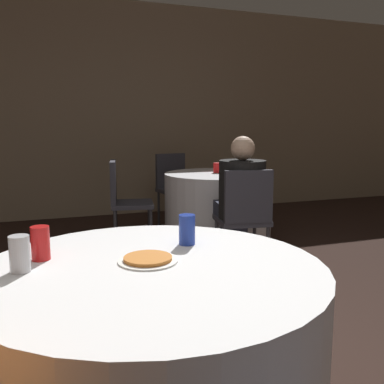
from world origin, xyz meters
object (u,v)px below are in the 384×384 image
at_px(soda_can_blue, 187,230).
at_px(bottle_far, 240,158).
at_px(table_near, 153,364).
at_px(chair_far_south, 245,211).
at_px(chair_far_west, 123,195).
at_px(chair_far_north, 174,182).
at_px(soda_can_silver, 20,254).
at_px(pizza_plate_near, 148,260).
at_px(table_far, 218,209).
at_px(soda_can_red, 40,243).
at_px(person_black_shirt, 240,201).

xyz_separation_m(soda_can_blue, bottle_far, (1.48, 2.55, 0.06)).
bearing_deg(table_near, chair_far_south, 54.11).
bearing_deg(chair_far_west, chair_far_north, 145.65).
bearing_deg(bottle_far, soda_can_blue, -120.10).
relative_size(chair_far_north, soda_can_silver, 7.09).
height_order(table_near, pizza_plate_near, pizza_plate_near).
xyz_separation_m(table_far, chair_far_west, (-0.93, 0.18, 0.16)).
bearing_deg(table_near, chair_far_west, 81.48).
xyz_separation_m(soda_can_blue, soda_can_silver, (-0.62, -0.13, 0.00)).
height_order(chair_far_south, soda_can_red, chair_far_south).
bearing_deg(soda_can_blue, chair_far_south, 55.43).
bearing_deg(person_black_shirt, chair_far_north, 101.10).
height_order(table_far, bottle_far, bottle_far).
distance_m(table_far, person_black_shirt, 0.83).
bearing_deg(table_far, soda_can_silver, -125.42).
bearing_deg(person_black_shirt, soda_can_red, -124.77).
bearing_deg(pizza_plate_near, table_near, -91.66).
bearing_deg(person_black_shirt, chair_far_west, 139.48).
bearing_deg(soda_can_blue, soda_can_red, -178.62).
distance_m(table_far, bottle_far, 0.63).
bearing_deg(table_near, person_black_shirt, 55.90).
relative_size(table_near, chair_far_north, 1.40).
bearing_deg(chair_far_south, soda_can_blue, -114.68).
distance_m(table_near, chair_far_south, 2.02).
height_order(chair_far_south, bottle_far, bottle_far).
bearing_deg(chair_far_west, soda_can_blue, 6.11).
distance_m(person_black_shirt, soda_can_red, 2.23).
bearing_deg(soda_can_red, chair_far_west, 73.23).
relative_size(table_near, person_black_shirt, 1.08).
xyz_separation_m(pizza_plate_near, soda_can_silver, (-0.42, 0.04, 0.05)).
relative_size(chair_far_west, soda_can_red, 7.09).
bearing_deg(pizza_plate_near, person_black_shirt, 55.21).
distance_m(pizza_plate_near, soda_can_red, 0.39).
relative_size(table_near, bottle_far, 4.83).
xyz_separation_m(chair_far_west, soda_can_blue, (-0.21, -2.53, 0.26)).
height_order(pizza_plate_near, bottle_far, bottle_far).
height_order(chair_far_west, chair_far_north, same).
bearing_deg(table_far, soda_can_blue, -115.84).
xyz_separation_m(table_near, table_far, (1.34, 2.57, 0.00)).
relative_size(chair_far_west, person_black_shirt, 0.77).
bearing_deg(bottle_far, pizza_plate_near, -121.74).
xyz_separation_m(table_near, soda_can_blue, (0.20, 0.21, 0.42)).
height_order(chair_far_west, pizza_plate_near, chair_far_west).
relative_size(table_far, chair_far_west, 1.25).
height_order(person_black_shirt, soda_can_blue, person_black_shirt).
relative_size(chair_far_south, person_black_shirt, 0.77).
distance_m(pizza_plate_near, soda_can_silver, 0.43).
bearing_deg(pizza_plate_near, chair_far_west, 81.36).
distance_m(table_near, chair_far_north, 3.69).
distance_m(chair_far_south, person_black_shirt, 0.16).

